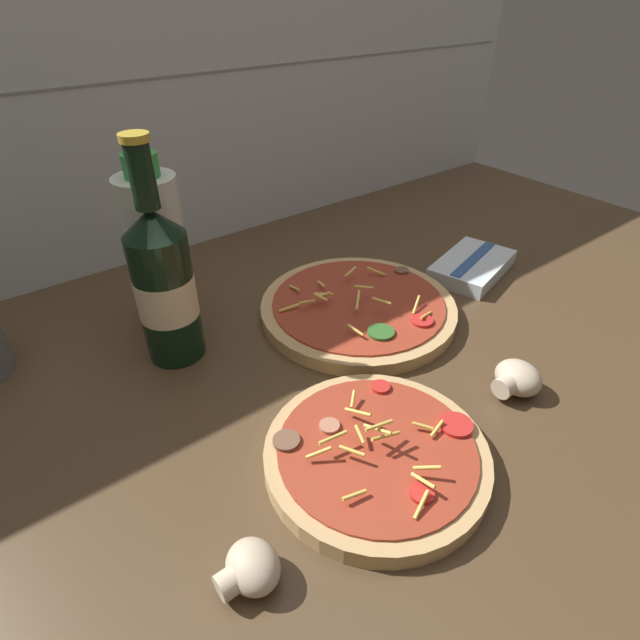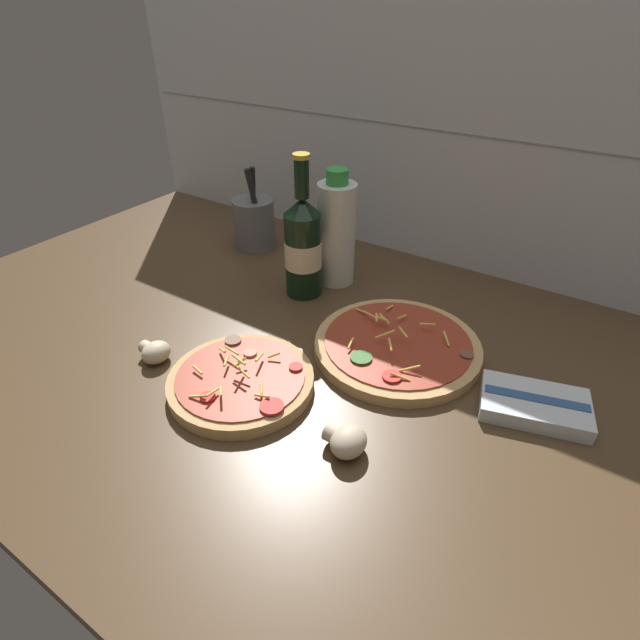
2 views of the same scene
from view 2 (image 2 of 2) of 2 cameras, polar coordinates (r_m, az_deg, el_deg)
The scene contains 10 objects.
counter_slab at distance 81.95cm, azimuth -0.69°, elevation -5.61°, with size 160.00×90.00×2.50cm.
tile_backsplash at distance 106.68cm, azimuth 13.91°, elevation 20.31°, with size 160.00×1.13×60.00cm.
pizza_near at distance 76.93cm, azimuth -8.99°, elevation -6.89°, with size 22.12×22.12×5.52cm.
pizza_far at distance 83.90cm, azimuth 8.80°, elevation -2.99°, with size 27.53×27.53×4.64cm.
beer_bottle at distance 95.03cm, azimuth -1.95°, elevation 8.46°, with size 7.07×7.07×27.26cm.
oil_bottle at distance 99.47cm, azimuth 1.87°, elevation 9.98°, with size 7.60×7.60×23.09cm.
mushroom_left at distance 66.47cm, azimuth 3.05°, elevation -13.60°, with size 5.71×5.44×3.81cm.
mushroom_right at distance 84.98cm, azimuth -18.33°, elevation -3.47°, with size 5.12×4.88×3.41cm.
utensil_crock at distance 117.13cm, azimuth -7.54°, elevation 10.98°, with size 9.36×9.36×18.93cm.
dish_towel at distance 78.27cm, azimuth 23.32°, elevation -8.89°, with size 16.69×12.70×2.56cm.
Camera 2 is at (35.64, -52.31, 53.30)cm, focal length 28.00 mm.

